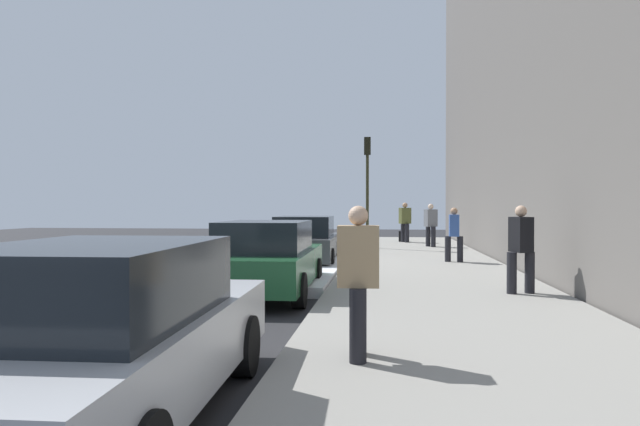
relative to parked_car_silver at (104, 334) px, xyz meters
name	(u,v)px	position (x,y,z in m)	size (l,w,h in m)	color
ground_plane	(312,267)	(12.32, -0.10, -0.76)	(56.00, 56.00, 0.00)	#28282B
sidewalk	(423,265)	(12.32, -3.40, -0.68)	(28.00, 4.60, 0.15)	gray
building_facade	(521,8)	(12.32, -6.15, 6.74)	(32.00, 0.80, 15.00)	#66605B
lane_stripe_centre	(209,265)	(12.32, 3.10, -0.75)	(28.00, 0.14, 0.01)	gold
snow_bank_curb	(328,271)	(10.17, -0.80, -0.65)	(7.39, 0.56, 0.22)	white
parked_car_silver	(104,334)	(0.00, 0.00, 0.00)	(4.53, 2.01, 1.51)	black
parked_car_green	(267,258)	(6.72, 0.08, 0.00)	(4.43, 1.95, 1.51)	black
parked_car_charcoal	(306,241)	(12.54, 0.12, 0.00)	(4.71, 2.01, 1.51)	black
pedestrian_olive_coat	(405,221)	(21.97, -3.22, 0.37)	(0.57, 0.58, 1.84)	black
pedestrian_blue_coat	(454,233)	(12.77, -4.34, 0.26)	(0.45, 0.54, 1.63)	black
pedestrian_grey_coat	(431,224)	(19.12, -4.16, 0.34)	(0.54, 0.56, 1.77)	black
pedestrian_tan_coat	(358,277)	(1.77, -1.99, 0.28)	(0.55, 0.46, 1.66)	black
pedestrian_black_coat	(521,247)	(6.67, -4.85, 0.28)	(0.51, 0.54, 1.67)	black
traffic_light_pole	(367,173)	(18.17, -1.58, 2.39)	(0.35, 0.26, 4.44)	#2D2D19
rolling_suitcase	(401,236)	(22.44, -3.05, -0.36)	(0.34, 0.22, 0.86)	black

